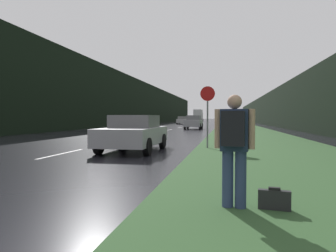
{
  "coord_description": "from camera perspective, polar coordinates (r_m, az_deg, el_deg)",
  "views": [
    {
      "loc": [
        5.79,
        -2.3,
        1.31
      ],
      "look_at": [
        2.64,
        14.07,
        0.83
      ],
      "focal_mm": 32.0,
      "sensor_mm": 36.0,
      "label": 1
    }
  ],
  "objects": [
    {
      "name": "lane_stripe_f",
      "position": [
        38.29,
        2.2,
        -0.31
      ],
      "size": [
        0.12,
        3.0,
        0.01
      ],
      "primitive_type": "cube",
      "color": "silver",
      "rests_on": "ground_plane"
    },
    {
      "name": "lane_stripe_c",
      "position": [
        17.84,
        -8.08,
        -2.57
      ],
      "size": [
        0.12,
        3.0,
        0.01
      ],
      "primitive_type": "cube",
      "color": "silver",
      "rests_on": "ground_plane"
    },
    {
      "name": "delivery_truck",
      "position": [
        90.67,
        5.81,
        2.01
      ],
      "size": [
        2.47,
        7.59,
        3.61
      ],
      "color": "gray",
      "rests_on": "ground_plane"
    },
    {
      "name": "treeline_far_side",
      "position": [
        54.86,
        -6.45,
        4.52
      ],
      "size": [
        2.0,
        140.0,
        8.14
      ],
      "primitive_type": "cube",
      "color": "black",
      "rests_on": "ground_plane"
    },
    {
      "name": "grass_verge",
      "position": [
        42.35,
        13.27,
        -0.16
      ],
      "size": [
        6.0,
        240.0,
        0.02
      ],
      "primitive_type": "cube",
      "color": "#33562D",
      "rests_on": "ground_plane"
    },
    {
      "name": "car_oncoming",
      "position": [
        57.66,
        2.87,
        1.09
      ],
      "size": [
        2.02,
        4.66,
        1.52
      ],
      "color": "#BCBCBC",
      "rests_on": "ground_plane"
    },
    {
      "name": "car_passing_far",
      "position": [
        33.72,
        4.91,
        0.73
      ],
      "size": [
        1.83,
        4.24,
        1.54
      ],
      "rotation": [
        0.0,
        0.0,
        3.14
      ],
      "color": "#9E9EA3",
      "rests_on": "ground_plane"
    },
    {
      "name": "hitchhiker_with_backpack",
      "position": [
        4.34,
        12.47,
        -3.26
      ],
      "size": [
        0.56,
        0.44,
        1.63
      ],
      "rotation": [
        0.0,
        0.0,
        -0.13
      ],
      "color": "navy",
      "rests_on": "ground_plane"
    },
    {
      "name": "treeline_near_side",
      "position": [
        52.89,
        19.36,
        3.03
      ],
      "size": [
        2.0,
        140.0,
        5.35
      ],
      "primitive_type": "cube",
      "color": "black",
      "rests_on": "ground_plane"
    },
    {
      "name": "stop_sign",
      "position": [
        12.8,
        7.54,
        2.84
      ],
      "size": [
        0.62,
        0.07,
        2.63
      ],
      "color": "slate",
      "rests_on": "ground_plane"
    },
    {
      "name": "lane_stripe_d",
      "position": [
        24.55,
        -2.76,
        -1.41
      ],
      "size": [
        0.12,
        3.0,
        0.01
      ],
      "primitive_type": "cube",
      "color": "silver",
      "rests_on": "ground_plane"
    },
    {
      "name": "suitcase",
      "position": [
        4.56,
        19.59,
        -13.16
      ],
      "size": [
        0.45,
        0.16,
        0.33
      ],
      "rotation": [
        0.0,
        0.0,
        -0.13
      ],
      "color": "#232326",
      "rests_on": "ground_plane"
    },
    {
      "name": "lane_stripe_b",
      "position": [
        11.48,
        -19.56,
        -4.98
      ],
      "size": [
        0.12,
        3.0,
        0.01
      ],
      "primitive_type": "cube",
      "color": "silver",
      "rests_on": "ground_plane"
    },
    {
      "name": "car_passing_near",
      "position": [
        11.75,
        -6.54,
        -1.32
      ],
      "size": [
        1.98,
        4.05,
        1.4
      ],
      "rotation": [
        0.0,
        0.0,
        3.14
      ],
      "color": "#9E9EA3",
      "rests_on": "ground_plane"
    },
    {
      "name": "lane_stripe_e",
      "position": [
        31.39,
        0.26,
        -0.74
      ],
      "size": [
        0.12,
        3.0,
        0.01
      ],
      "primitive_type": "cube",
      "color": "silver",
      "rests_on": "ground_plane"
    }
  ]
}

